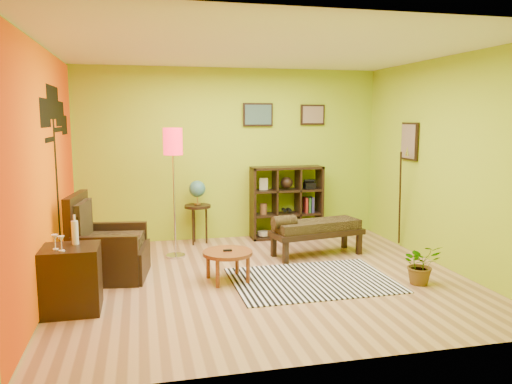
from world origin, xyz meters
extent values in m
plane|color=tan|center=(0.00, 0.00, 0.00)|extent=(5.00, 5.00, 0.00)
cube|color=#A0C51F|center=(0.00, 2.25, 1.40)|extent=(5.00, 0.04, 2.80)
cube|color=#A0C51F|center=(0.00, -2.25, 1.40)|extent=(5.00, 0.04, 2.80)
cube|color=#A0C51F|center=(-2.50, 0.00, 1.40)|extent=(0.04, 4.50, 2.80)
cube|color=#A0C51F|center=(2.50, 0.00, 1.40)|extent=(0.04, 4.50, 2.80)
cube|color=white|center=(0.00, 0.00, 2.80)|extent=(5.00, 4.50, 0.04)
cube|color=#F86100|center=(-2.48, 0.00, 1.40)|extent=(0.01, 4.45, 2.75)
cube|color=black|center=(-2.46, 0.55, 1.05)|extent=(0.01, 0.14, 2.10)
cube|color=black|center=(-2.46, 0.05, 2.05)|extent=(0.01, 0.65, 0.32)
cube|color=black|center=(-2.46, 0.60, 2.18)|extent=(0.01, 0.85, 0.40)
cube|color=black|center=(-2.46, 1.10, 2.05)|extent=(0.01, 0.70, 0.32)
cube|color=black|center=(-2.46, 1.45, 1.90)|extent=(0.01, 0.50, 0.26)
cube|color=black|center=(0.45, 2.22, 2.05)|extent=(0.50, 0.03, 0.38)
cube|color=#466D64|center=(0.45, 2.19, 2.05)|extent=(0.44, 0.01, 0.32)
cube|color=black|center=(1.40, 2.22, 2.05)|extent=(0.42, 0.03, 0.34)
cube|color=#9A7F66|center=(1.40, 2.19, 2.05)|extent=(0.36, 0.01, 0.28)
cube|color=black|center=(2.47, 0.90, 1.65)|extent=(0.03, 0.44, 0.56)
cube|color=#9A7F66|center=(2.44, 0.90, 1.65)|extent=(0.01, 0.38, 0.50)
cylinder|color=black|center=(2.35, 0.90, 0.78)|extent=(0.23, 0.34, 1.46)
cone|color=silver|center=(2.35, 0.75, 1.52)|extent=(0.08, 0.09, 0.16)
cube|color=white|center=(0.57, -0.22, 0.01)|extent=(1.98, 1.44, 0.01)
cylinder|color=brown|center=(-0.45, 0.01, 0.36)|extent=(0.61, 0.61, 0.04)
cylinder|color=brown|center=(-0.29, 0.23, 0.17)|extent=(0.05, 0.05, 0.33)
cylinder|color=brown|center=(-0.68, 0.17, 0.17)|extent=(0.05, 0.05, 0.33)
cylinder|color=brown|center=(-0.23, -0.15, 0.17)|extent=(0.05, 0.05, 0.33)
cylinder|color=brown|center=(-0.61, -0.21, 0.17)|extent=(0.05, 0.05, 0.33)
cube|color=black|center=(-0.45, 0.01, 0.39)|extent=(0.11, 0.04, 0.02)
cube|color=black|center=(-1.85, 0.48, 0.19)|extent=(0.96, 0.95, 0.39)
cube|color=black|center=(-2.25, 0.54, 0.53)|extent=(0.21, 0.84, 1.07)
cube|color=black|center=(-1.91, 0.09, 0.31)|extent=(0.78, 0.20, 0.62)
cube|color=black|center=(-1.80, 0.88, 0.31)|extent=(0.78, 0.20, 0.62)
cube|color=#EDC35F|center=(-1.82, 0.48, 0.46)|extent=(0.77, 0.75, 0.14)
cube|color=#EDC35F|center=(-2.18, 0.53, 0.73)|extent=(0.17, 0.63, 0.49)
cube|color=black|center=(-2.20, -0.59, 0.34)|extent=(0.58, 0.53, 0.69)
cylinder|color=white|center=(-2.15, -0.49, 0.81)|extent=(0.07, 0.07, 0.25)
cylinder|color=white|center=(-2.15, -0.49, 0.97)|extent=(0.02, 0.02, 0.07)
cylinder|color=white|center=(-2.32, -0.67, 0.69)|extent=(0.06, 0.06, 0.01)
cylinder|color=white|center=(-2.32, -0.67, 0.74)|extent=(0.01, 0.01, 0.09)
cone|color=white|center=(-2.32, -0.67, 0.81)|extent=(0.07, 0.07, 0.06)
cylinder|color=white|center=(-2.25, -0.75, 0.69)|extent=(0.06, 0.06, 0.01)
cylinder|color=white|center=(-2.25, -0.75, 0.74)|extent=(0.01, 0.01, 0.09)
cone|color=white|center=(-2.25, -0.75, 0.81)|extent=(0.07, 0.07, 0.06)
cylinder|color=silver|center=(-1.01, 1.24, 0.02)|extent=(0.28, 0.28, 0.03)
cylinder|color=silver|center=(-1.01, 1.24, 0.86)|extent=(0.03, 0.03, 1.72)
cylinder|color=red|center=(-1.01, 1.24, 1.67)|extent=(0.27, 0.27, 0.38)
cylinder|color=black|center=(-0.60, 1.95, 0.60)|extent=(0.42, 0.42, 0.04)
cylinder|color=black|center=(-0.47, 1.93, 0.29)|extent=(0.03, 0.03, 0.58)
cylinder|color=black|center=(-0.64, 2.08, 0.29)|extent=(0.03, 0.03, 0.58)
cylinder|color=black|center=(-0.69, 1.85, 0.29)|extent=(0.03, 0.03, 0.58)
cylinder|color=gold|center=(-0.60, 1.95, 0.65)|extent=(0.10, 0.10, 0.02)
cylinder|color=gold|center=(-0.60, 1.95, 0.71)|extent=(0.02, 0.02, 0.10)
sphere|color=#29639F|center=(-0.60, 1.95, 0.89)|extent=(0.26, 0.26, 0.26)
cube|color=black|center=(0.32, 2.03, 0.60)|extent=(0.04, 0.35, 1.20)
cube|color=black|center=(1.48, 2.03, 0.60)|extent=(0.04, 0.35, 1.20)
cube|color=black|center=(0.90, 2.03, 0.02)|extent=(1.20, 0.35, 0.04)
cube|color=black|center=(0.90, 2.03, 1.18)|extent=(1.20, 0.35, 0.04)
cube|color=black|center=(0.70, 2.03, 0.60)|extent=(0.03, 0.33, 1.12)
cube|color=black|center=(1.10, 2.03, 0.60)|extent=(0.03, 0.33, 1.12)
cube|color=black|center=(0.90, 2.03, 0.40)|extent=(1.12, 0.33, 0.03)
cube|color=black|center=(0.90, 2.03, 0.80)|extent=(1.12, 0.33, 0.03)
cylinder|color=#B9AD8C|center=(0.50, 2.03, 0.09)|extent=(0.20, 0.20, 0.07)
sphere|color=black|center=(0.90, 2.03, 0.93)|extent=(0.20, 0.20, 0.20)
cube|color=black|center=(1.30, 2.03, 0.87)|extent=(0.18, 0.15, 0.10)
cylinder|color=black|center=(0.86, 2.03, 0.47)|extent=(0.06, 0.12, 0.06)
cylinder|color=black|center=(0.94, 2.03, 0.47)|extent=(0.06, 0.12, 0.06)
ellipsoid|color=#384C26|center=(1.30, 2.03, 0.10)|extent=(0.18, 0.18, 0.09)
cylinder|color=brown|center=(0.50, 2.03, 0.50)|extent=(0.12, 0.12, 0.18)
cube|color=#B9AD8C|center=(0.50, 2.03, 0.92)|extent=(0.14, 0.03, 0.20)
cube|color=maroon|center=(1.23, 2.03, 0.54)|extent=(0.04, 0.18, 0.26)
cube|color=#1E4C1E|center=(1.28, 2.03, 0.54)|extent=(0.04, 0.18, 0.26)
cube|color=navy|center=(1.34, 2.03, 0.54)|extent=(0.04, 0.18, 0.26)
cube|color=black|center=(1.01, 0.86, 0.34)|extent=(1.43, 0.72, 0.08)
cube|color=#EDC35F|center=(1.01, 0.86, 0.45)|extent=(1.32, 0.64, 0.14)
cylinder|color=#EDC35F|center=(0.49, 0.77, 0.55)|extent=(0.37, 0.23, 0.18)
cube|color=black|center=(1.58, 1.16, 0.15)|extent=(0.08, 0.08, 0.30)
cube|color=black|center=(0.39, 0.95, 0.15)|extent=(0.08, 0.08, 0.30)
cube|color=black|center=(1.64, 0.77, 0.15)|extent=(0.08, 0.08, 0.30)
cube|color=black|center=(0.45, 0.56, 0.15)|extent=(0.08, 0.08, 0.30)
imported|color=#26661E|center=(1.81, -0.63, 0.19)|extent=(0.47, 0.52, 0.39)
camera|label=1|loc=(-1.46, -5.86, 1.99)|focal=35.00mm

